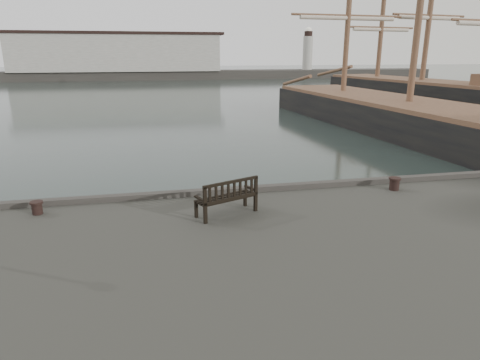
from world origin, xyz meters
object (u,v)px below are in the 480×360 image
(bollard_right, at_px, (394,184))
(bench, at_px, (227,204))
(tall_ship_far, at_px, (420,97))
(bollard_left, at_px, (37,208))
(tall_ship_main, at_px, (407,124))

(bollard_right, bearing_deg, bench, -169.68)
(tall_ship_far, bearing_deg, bollard_left, -144.41)
(bench, relative_size, tall_ship_main, 0.05)
(bollard_left, height_order, bollard_right, bollard_right)
(bench, distance_m, bollard_left, 5.56)
(bollard_left, bearing_deg, tall_ship_main, 36.74)
(bench, height_order, bollard_right, bench)
(bench, height_order, bollard_left, bench)
(bollard_right, bearing_deg, bollard_left, 179.53)
(bench, distance_m, tall_ship_main, 25.73)
(bollard_left, xyz_separation_m, tall_ship_far, (36.33, 35.04, -0.89))
(bench, bearing_deg, bollard_left, 145.05)
(bollard_left, bearing_deg, bench, -12.43)
(bench, xyz_separation_m, tall_ship_main, (17.81, 18.54, -1.19))
(bollard_left, relative_size, tall_ship_main, 0.01)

